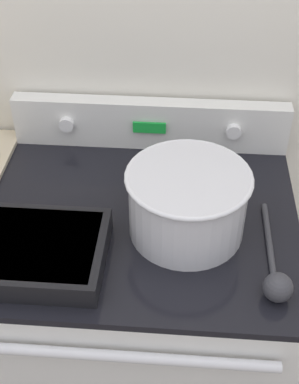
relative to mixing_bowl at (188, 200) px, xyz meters
name	(u,v)px	position (x,y,z in m)	size (l,w,h in m)	color
kitchen_wall	(152,29)	(-0.11, 0.40, 0.23)	(8.00, 0.05, 2.50)	silver
stove_range	(142,330)	(-0.11, 0.04, -0.56)	(0.76, 0.68, 0.93)	silver
control_panel	(150,124)	(-0.11, 0.34, -0.02)	(0.76, 0.07, 0.14)	silver
mixing_bowl	(188,200)	(0.00, 0.00, 0.00)	(0.28, 0.28, 0.16)	silver
casserole_dish	(40,250)	(-0.32, -0.12, -0.06)	(0.29, 0.25, 0.06)	black
ladle	(276,279)	(0.19, -0.16, -0.06)	(0.06, 0.31, 0.06)	#333338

